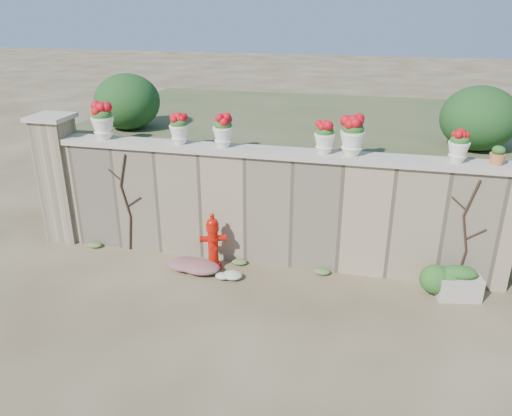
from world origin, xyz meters
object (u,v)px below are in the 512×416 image
(planter_box, at_px, (459,283))
(urn_pot_0, at_px, (103,122))
(fire_hydrant, at_px, (213,241))
(terracotta_pot, at_px, (498,156))

(planter_box, distance_m, urn_pot_0, 6.67)
(fire_hydrant, relative_size, urn_pot_0, 1.64)
(planter_box, xyz_separation_m, terracotta_pot, (0.33, 0.53, 1.97))
(planter_box, relative_size, urn_pot_0, 1.14)
(fire_hydrant, xyz_separation_m, planter_box, (4.10, -0.00, -0.27))
(fire_hydrant, height_order, terracotta_pot, terracotta_pot)
(planter_box, height_order, terracotta_pot, terracotta_pot)
(planter_box, xyz_separation_m, urn_pot_0, (-6.29, 0.53, 2.16))
(planter_box, bearing_deg, terracotta_pot, 46.99)
(fire_hydrant, bearing_deg, urn_pot_0, 145.39)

